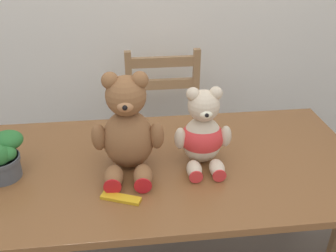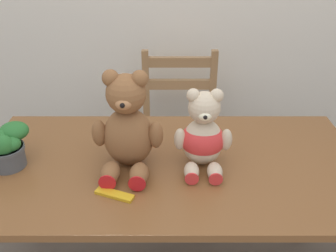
{
  "view_description": "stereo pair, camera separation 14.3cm",
  "coord_description": "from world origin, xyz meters",
  "views": [
    {
      "loc": [
        -0.15,
        -0.84,
        1.64
      ],
      "look_at": [
        -0.01,
        0.4,
        0.94
      ],
      "focal_mm": 40.0,
      "sensor_mm": 36.0,
      "label": 1
    },
    {
      "loc": [
        -0.01,
        -0.85,
        1.64
      ],
      "look_at": [
        -0.01,
        0.4,
        0.94
      ],
      "focal_mm": 40.0,
      "sensor_mm": 36.0,
      "label": 2
    }
  ],
  "objects": [
    {
      "name": "dining_table",
      "position": [
        0.0,
        0.4,
        0.67
      ],
      "size": [
        1.56,
        0.8,
        0.77
      ],
      "color": "brown",
      "rests_on": "ground_plane"
    },
    {
      "name": "teddy_bear_right",
      "position": [
        0.13,
        0.39,
        0.9
      ],
      "size": [
        0.22,
        0.23,
        0.32
      ],
      "rotation": [
        0.0,
        0.0,
        3.11
      ],
      "color": "beige",
      "rests_on": "dining_table"
    },
    {
      "name": "teddy_bear_left",
      "position": [
        -0.16,
        0.38,
        0.94
      ],
      "size": [
        0.28,
        0.28,
        0.4
      ],
      "rotation": [
        0.0,
        0.0,
        3.08
      ],
      "color": "brown",
      "rests_on": "dining_table"
    },
    {
      "name": "wooden_chair_behind",
      "position": [
        0.06,
        1.14,
        0.48
      ],
      "size": [
        0.45,
        0.45,
        0.96
      ],
      "rotation": [
        0.0,
        0.0,
        3.14
      ],
      "color": "#997047",
      "rests_on": "ground_plane"
    },
    {
      "name": "chocolate_bar",
      "position": [
        -0.2,
        0.19,
        0.78
      ],
      "size": [
        0.15,
        0.09,
        0.01
      ],
      "primitive_type": "cube",
      "rotation": [
        0.0,
        0.0,
        -0.38
      ],
      "color": "gold",
      "rests_on": "dining_table"
    },
    {
      "name": "potted_plant",
      "position": [
        -0.64,
        0.38,
        0.87
      ],
      "size": [
        0.16,
        0.18,
        0.17
      ],
      "color": "#4C5156",
      "rests_on": "dining_table"
    }
  ]
}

